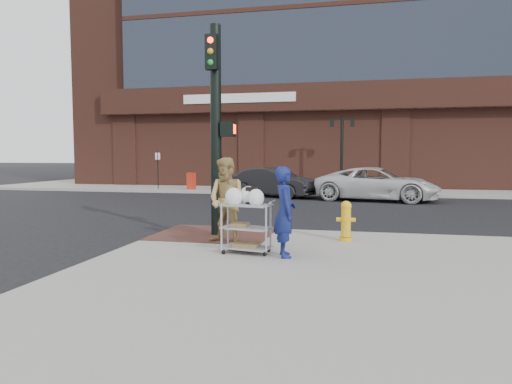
% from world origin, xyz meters
% --- Properties ---
extents(ground, '(220.00, 220.00, 0.00)m').
position_xyz_m(ground, '(0.00, 0.00, 0.00)').
color(ground, black).
rests_on(ground, ground).
extents(sidewalk_far, '(65.00, 36.00, 0.15)m').
position_xyz_m(sidewalk_far, '(12.50, 32.00, 0.07)').
color(sidewalk_far, '#98958F').
rests_on(sidewalk_far, ground).
extents(brick_curb_ramp, '(2.80, 2.40, 0.01)m').
position_xyz_m(brick_curb_ramp, '(-0.60, 0.90, 0.16)').
color(brick_curb_ramp, '#522A26').
rests_on(brick_curb_ramp, sidewalk_near).
extents(bank_building, '(42.00, 26.00, 28.00)m').
position_xyz_m(bank_building, '(5.00, 31.00, 14.15)').
color(bank_building, brown).
rests_on(bank_building, sidewalk_far).
extents(lamp_post, '(1.32, 0.22, 4.00)m').
position_xyz_m(lamp_post, '(2.00, 16.00, 2.62)').
color(lamp_post, black).
rests_on(lamp_post, sidewalk_far).
extents(parking_sign, '(0.05, 0.05, 2.20)m').
position_xyz_m(parking_sign, '(-8.50, 15.00, 1.25)').
color(parking_sign, black).
rests_on(parking_sign, sidewalk_far).
extents(traffic_signal_pole, '(0.61, 0.51, 5.00)m').
position_xyz_m(traffic_signal_pole, '(-0.48, 0.77, 2.83)').
color(traffic_signal_pole, black).
rests_on(traffic_signal_pole, sidewalk_near).
extents(woman_blue, '(0.58, 0.72, 1.72)m').
position_xyz_m(woman_blue, '(1.49, -1.23, 1.01)').
color(woman_blue, navy).
rests_on(woman_blue, sidewalk_near).
extents(pedestrian_tan, '(1.05, 0.90, 1.89)m').
position_xyz_m(pedestrian_tan, '(0.05, -0.15, 1.09)').
color(pedestrian_tan, tan).
rests_on(pedestrian_tan, sidewalk_near).
extents(sedan_dark, '(4.75, 3.07, 1.48)m').
position_xyz_m(sedan_dark, '(-1.26, 12.90, 0.74)').
color(sedan_dark, black).
rests_on(sedan_dark, ground).
extents(minivan_white, '(5.91, 3.48, 1.54)m').
position_xyz_m(minivan_white, '(3.75, 11.98, 0.77)').
color(minivan_white, silver).
rests_on(minivan_white, ground).
extents(utility_cart, '(1.03, 0.70, 1.31)m').
position_xyz_m(utility_cart, '(0.70, -1.08, 0.75)').
color(utility_cart, '#939498').
rests_on(utility_cart, sidewalk_near).
extents(fire_hydrant, '(0.43, 0.30, 0.91)m').
position_xyz_m(fire_hydrant, '(2.59, 0.66, 0.62)').
color(fire_hydrant, gold).
rests_on(fire_hydrant, sidewalk_near).
extents(newsbox_red, '(0.49, 0.46, 0.96)m').
position_xyz_m(newsbox_red, '(-6.40, 14.88, 0.63)').
color(newsbox_red, red).
rests_on(newsbox_red, sidewalk_far).
extents(newsbox_blue, '(0.44, 0.40, 0.98)m').
position_xyz_m(newsbox_blue, '(-4.44, 15.24, 0.64)').
color(newsbox_blue, navy).
rests_on(newsbox_blue, sidewalk_far).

